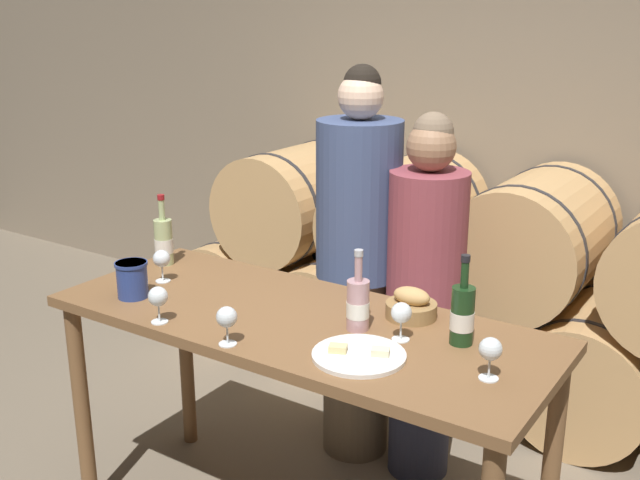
{
  "coord_description": "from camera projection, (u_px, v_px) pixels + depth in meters",
  "views": [
    {
      "loc": [
        1.43,
        -2.01,
        2.0
      ],
      "look_at": [
        0.0,
        0.15,
        1.2
      ],
      "focal_mm": 42.0,
      "sensor_mm": 36.0,
      "label": 1
    }
  ],
  "objects": [
    {
      "name": "wine_glass_center",
      "position": [
        227.0,
        318.0,
        2.42
      ],
      "size": [
        0.07,
        0.07,
        0.13
      ],
      "color": "white",
      "rests_on": "tasting_table"
    },
    {
      "name": "blue_crock",
      "position": [
        132.0,
        278.0,
        2.83
      ],
      "size": [
        0.12,
        0.12,
        0.14
      ],
      "color": "navy",
      "rests_on": "tasting_table"
    },
    {
      "name": "wine_glass_far_left",
      "position": [
        162.0,
        259.0,
        2.99
      ],
      "size": [
        0.07,
        0.07,
        0.13
      ],
      "color": "white",
      "rests_on": "tasting_table"
    },
    {
      "name": "stone_wall_back",
      "position": [
        513.0,
        86.0,
        4.13
      ],
      "size": [
        10.0,
        0.12,
        3.2
      ],
      "color": "gray",
      "rests_on": "ground_plane"
    },
    {
      "name": "wine_glass_far_right",
      "position": [
        490.0,
        350.0,
        2.19
      ],
      "size": [
        0.07,
        0.07,
        0.13
      ],
      "color": "white",
      "rests_on": "tasting_table"
    },
    {
      "name": "wine_bottle_white",
      "position": [
        164.0,
        241.0,
        3.19
      ],
      "size": [
        0.08,
        0.08,
        0.31
      ],
      "color": "#ADBC7F",
      "rests_on": "tasting_table"
    },
    {
      "name": "tasting_table",
      "position": [
        298.0,
        349.0,
        2.7
      ],
      "size": [
        1.84,
        0.73,
        0.95
      ],
      "color": "brown",
      "rests_on": "ground_plane"
    },
    {
      "name": "bread_basket",
      "position": [
        411.0,
        306.0,
        2.65
      ],
      "size": [
        0.18,
        0.18,
        0.11
      ],
      "color": "olive",
      "rests_on": "tasting_table"
    },
    {
      "name": "person_left",
      "position": [
        358.0,
        267.0,
        3.32
      ],
      "size": [
        0.37,
        0.37,
        1.79
      ],
      "color": "#756651",
      "rests_on": "ground_plane"
    },
    {
      "name": "wine_bottle_red",
      "position": [
        462.0,
        315.0,
        2.42
      ],
      "size": [
        0.08,
        0.08,
        0.31
      ],
      "color": "#193819",
      "rests_on": "tasting_table"
    },
    {
      "name": "cheese_plate",
      "position": [
        359.0,
        355.0,
        2.35
      ],
      "size": [
        0.3,
        0.3,
        0.04
      ],
      "color": "white",
      "rests_on": "tasting_table"
    },
    {
      "name": "wine_glass_right",
      "position": [
        401.0,
        314.0,
        2.45
      ],
      "size": [
        0.07,
        0.07,
        0.13
      ],
      "color": "white",
      "rests_on": "tasting_table"
    },
    {
      "name": "person_right",
      "position": [
        425.0,
        299.0,
        3.17
      ],
      "size": [
        0.33,
        0.33,
        1.62
      ],
      "color": "#2D334C",
      "rests_on": "ground_plane"
    },
    {
      "name": "wine_bottle_rose",
      "position": [
        358.0,
        304.0,
        2.54
      ],
      "size": [
        0.08,
        0.08,
        0.29
      ],
      "color": "#BC8E93",
      "rests_on": "tasting_table"
    },
    {
      "name": "wine_glass_left",
      "position": [
        158.0,
        298.0,
        2.59
      ],
      "size": [
        0.07,
        0.07,
        0.13
      ],
      "color": "white",
      "rests_on": "tasting_table"
    },
    {
      "name": "barrel_stack",
      "position": [
        463.0,
        287.0,
        4.0
      ],
      "size": [
        3.54,
        0.85,
        1.25
      ],
      "color": "tan",
      "rests_on": "ground_plane"
    }
  ]
}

